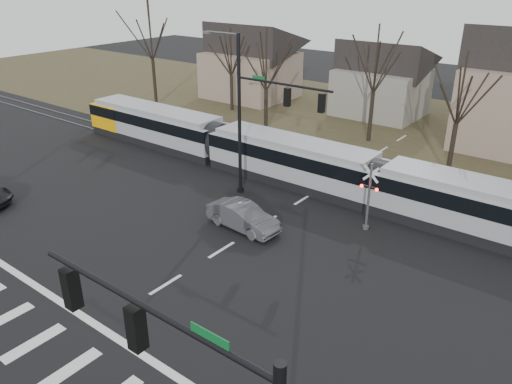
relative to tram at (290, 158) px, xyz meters
The scene contains 13 objects.
ground 16.27m from the tram, 81.50° to the right, with size 140.00×140.00×0.00m, color black.
grass_verge 16.27m from the tram, 81.50° to the left, with size 140.00×28.00×0.01m, color #38331E.
crosswalk 20.21m from the tram, 83.18° to the right, with size 27.00×2.60×0.01m.
stop_line 18.04m from the tram, 82.34° to the right, with size 28.00×0.35×0.01m, color silver.
lane_dashes 2.92m from the tram, ahead, with size 0.18×30.00×0.01m.
rail_pair 2.92m from the tram, ahead, with size 90.00×1.52×0.06m.
tram is the anchor object (origin of this frame).
sedan 7.68m from the tram, 76.55° to the right, with size 4.61×1.86×1.49m, color #4B4B52.
signal_pole_far 5.32m from the tram, 90.25° to the right, with size 9.28×0.44×10.20m.
rail_crossing_signal 8.06m from the tram, 23.45° to the right, with size 1.08×0.36×4.00m.
tree_row 11.41m from the tram, 66.29° to the left, with size 59.20×7.20×10.00m.
house_a 25.33m from the tram, 134.37° to the left, with size 9.72×8.64×8.60m.
house_b 20.30m from the tram, 97.43° to the left, with size 8.64×7.56×7.65m.
Camera 1 is at (15.36, -10.99, 13.64)m, focal length 35.00 mm.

